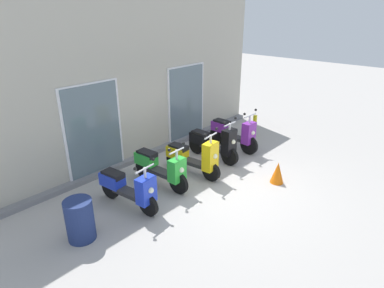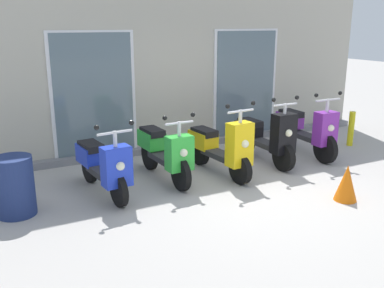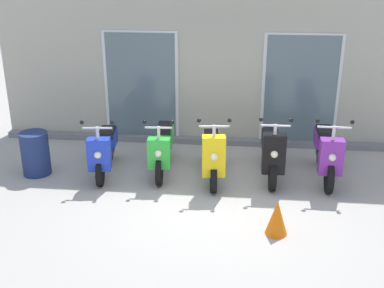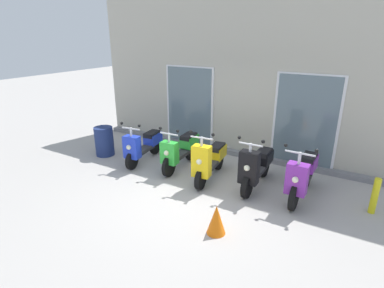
# 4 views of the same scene
# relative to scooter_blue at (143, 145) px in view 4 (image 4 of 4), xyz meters

# --- Properties ---
(ground_plane) EXTENTS (40.00, 40.00, 0.00)m
(ground_plane) POSITION_rel_scooter_blue_xyz_m (1.97, -0.94, -0.45)
(ground_plane) COLOR #A8A39E
(storefront_facade) EXTENTS (9.04, 0.50, 4.17)m
(storefront_facade) POSITION_rel_scooter_blue_xyz_m (1.97, 1.85, 1.56)
(storefront_facade) COLOR #B2AD9E
(storefront_facade) RESTS_ON ground_plane
(scooter_blue) EXTENTS (0.57, 1.57, 1.17)m
(scooter_blue) POSITION_rel_scooter_blue_xyz_m (0.00, 0.00, 0.00)
(scooter_blue) COLOR black
(scooter_blue) RESTS_ON ground_plane
(scooter_green) EXTENTS (0.53, 1.62, 1.16)m
(scooter_green) POSITION_rel_scooter_blue_xyz_m (1.03, 0.15, 0.02)
(scooter_green) COLOR black
(scooter_green) RESTS_ON ground_plane
(scooter_yellow) EXTENTS (0.56, 1.59, 1.28)m
(scooter_yellow) POSITION_rel_scooter_blue_xyz_m (1.94, -0.07, 0.02)
(scooter_yellow) COLOR black
(scooter_yellow) RESTS_ON ground_plane
(scooter_black) EXTENTS (0.55, 1.63, 1.27)m
(scooter_black) POSITION_rel_scooter_blue_xyz_m (2.97, 0.12, 0.02)
(scooter_black) COLOR black
(scooter_black) RESTS_ON ground_plane
(scooter_purple) EXTENTS (0.60, 1.67, 1.27)m
(scooter_purple) POSITION_rel_scooter_blue_xyz_m (3.92, 0.14, 0.05)
(scooter_purple) COLOR black
(scooter_purple) RESTS_ON ground_plane
(traffic_cone) EXTENTS (0.32, 0.32, 0.52)m
(traffic_cone) POSITION_rel_scooter_blue_xyz_m (2.97, -1.80, -0.19)
(traffic_cone) COLOR orange
(traffic_cone) RESTS_ON ground_plane
(curb_bollard) EXTENTS (0.12, 0.12, 0.70)m
(curb_bollard) POSITION_rel_scooter_blue_xyz_m (5.20, 0.23, -0.10)
(curb_bollard) COLOR yellow
(curb_bollard) RESTS_ON ground_plane
(trash_bin) EXTENTS (0.50, 0.50, 0.78)m
(trash_bin) POSITION_rel_scooter_blue_xyz_m (-1.21, -0.18, -0.06)
(trash_bin) COLOR navy
(trash_bin) RESTS_ON ground_plane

